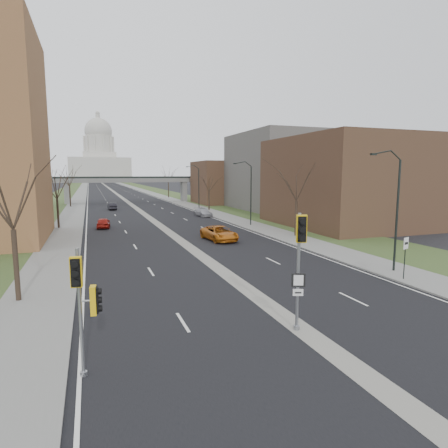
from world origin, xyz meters
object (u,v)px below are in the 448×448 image
signal_pole_left (84,295)px  signal_pole_median (300,251)px  car_left_far (112,206)px  car_right_mid (203,212)px  speed_limit_sign (405,250)px  car_left_near (103,223)px  car_right_near (219,233)px

signal_pole_left → signal_pole_median: (8.96, 0.84, 0.74)m
car_left_far → car_right_mid: size_ratio=0.89×
signal_pole_left → speed_limit_sign: signal_pole_left is taller
signal_pole_median → signal_pole_left: bearing=-153.6°
signal_pole_left → car_left_near: signal_pole_left is taller
signal_pole_median → car_left_far: (-4.57, 63.12, -3.11)m
car_left_near → signal_pole_median: bearing=105.7°
signal_pole_left → car_left_far: signal_pole_left is taller
car_left_near → speed_limit_sign: bearing=124.1°
signal_pole_median → speed_limit_sign: size_ratio=1.92×
car_left_near → car_left_far: 25.70m
signal_pole_left → car_left_near: size_ratio=1.14×
signal_pole_left → car_right_mid: (18.15, 46.80, -2.37)m
speed_limit_sign → car_right_near: speed_limit_sign is taller
speed_limit_sign → signal_pole_median: bearing=-175.6°
signal_pole_median → car_left_far: 63.36m
car_right_mid → speed_limit_sign: bearing=-93.8°
speed_limit_sign → car_left_far: (-15.64, 58.22, -1.39)m
car_right_mid → signal_pole_median: bearing=-107.7°
car_right_near → car_right_mid: bearing=72.3°
car_right_mid → car_left_near: bearing=-159.1°
signal_pole_left → signal_pole_median: bearing=11.9°
signal_pole_median → car_left_near: signal_pole_median is taller
signal_pole_median → car_left_near: 38.33m
car_right_mid → signal_pole_left: bearing=-117.6°
signal_pole_left → car_right_mid: signal_pole_left is taller
speed_limit_sign → car_left_near: 37.40m
car_right_mid → car_left_far: bearing=122.3°
signal_pole_left → speed_limit_sign: (20.03, 5.73, -0.98)m
speed_limit_sign → car_right_near: size_ratio=0.51×
signal_pole_median → car_left_far: bearing=115.2°
car_right_near → car_right_mid: size_ratio=1.20×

